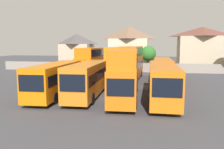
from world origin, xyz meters
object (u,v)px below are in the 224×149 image
Objects in this scene: bus_7 at (132,61)px; house_terrace_centre at (129,47)px; bus_1 at (56,77)px; bus_3 at (125,71)px; bus_5 at (92,61)px; house_terrace_left at (77,50)px; bus_2 at (89,77)px; bus_6 at (116,61)px; bus_4 at (163,80)px; bus_8 at (163,68)px; tree_left_of_lot at (148,54)px; house_terrace_right at (201,48)px.

bus_7 is 1.14× the size of house_terrace_centre.
bus_1 is 1.14× the size of house_terrace_centre.
bus_5 is (-7.01, 13.24, 0.01)m from bus_3.
house_terrace_left reaches higher than bus_5.
bus_2 is 0.95× the size of bus_3.
bus_5 is at bearing -86.88° from bus_6.
bus_2 is (3.47, 0.42, 0.04)m from bus_1.
bus_7 is (3.40, 12.88, 0.91)m from bus_2.
bus_4 is 0.99× the size of bus_8.
bus_5 is at bearing -125.05° from tree_left_of_lot.
bus_6 is (4.29, 13.78, 0.89)m from bus_1.
bus_6 is 1.00× the size of bus_7.
bus_6 reaches higher than bus_8.
bus_4 is 1.20× the size of house_terrace_centre.
house_terrace_right is (15.97, -0.89, -0.24)m from house_terrace_centre.
bus_3 is 1.45× the size of house_terrace_left.
house_terrace_left is 0.83× the size of house_terrace_centre.
house_terrace_right is at bearing 152.39° from bus_8.
bus_3 is at bearing -63.12° from house_terrace_left.
bus_5 is at bearing -140.78° from house_terrace_right.
bus_7 is at bearing -100.47° from tree_left_of_lot.
bus_5 is 0.99× the size of bus_8.
house_terrace_centre reaches higher than bus_5.
bus_6 is at bearing -95.11° from bus_8.
house_terrace_right reaches higher than bus_7.
bus_5 reaches higher than bus_3.
bus_8 is at bearing 158.46° from bus_3.
bus_5 is (-3.07, 12.95, 0.79)m from bus_2.
bus_3 reaches higher than bus_2.
bus_4 is 26.02m from tree_left_of_lot.
house_terrace_right is at bearing 142.54° from bus_1.
house_terrace_left is (-15.71, 31.01, 1.37)m from bus_3.
bus_8 is at bearing 135.37° from bus_1.
bus_1 is 1.11× the size of house_terrace_right.
bus_5 is 11.30m from bus_8.
house_terrace_centre reaches higher than bus_4.
house_terrace_right is at bearing -2.70° from house_terrace_left.
house_terrace_right is (13.11, 29.65, 1.95)m from bus_3.
house_terrace_left is (-11.78, 30.72, 2.15)m from bus_2.
house_terrace_centre is (-2.32, 17.37, 2.07)m from bus_7.
house_terrace_left is 12.88m from house_terrace_centre.
bus_8 is 1.20× the size of house_terrace_centre.
bus_3 is 1.01× the size of bus_5.
house_terrace_right is (17.05, 29.36, 2.73)m from bus_2.
bus_2 is at bearing -12.08° from bus_7.
bus_8 is at bearing 177.06° from bus_4.
bus_4 reaches higher than bus_8.
bus_1 is at bearing -20.25° from bus_6.
bus_5 is at bearing 175.35° from bus_1.
bus_6 is 1.37× the size of house_terrace_left.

